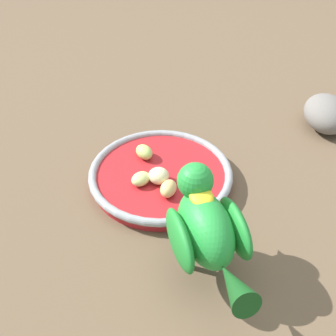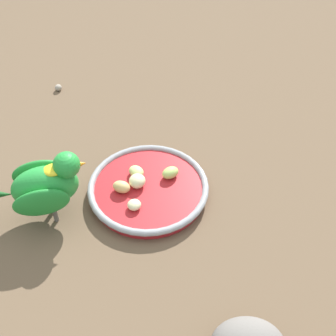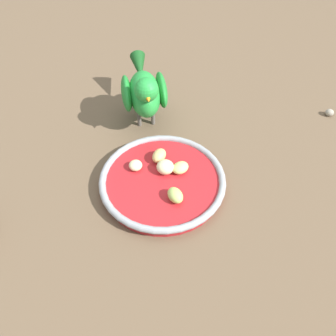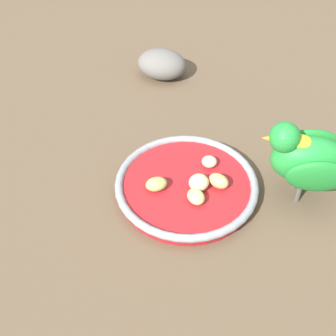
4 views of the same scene
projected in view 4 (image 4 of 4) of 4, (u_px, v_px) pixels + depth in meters
ground_plane at (192, 182)px, 0.75m from camera, size 4.00×4.00×0.00m
feeding_bowl at (186, 186)px, 0.72m from camera, size 0.23×0.23×0.03m
apple_piece_0 at (196, 197)px, 0.69m from camera, size 0.04×0.03×0.02m
apple_piece_1 at (199, 182)px, 0.70m from camera, size 0.04×0.04×0.02m
apple_piece_2 at (219, 181)px, 0.71m from camera, size 0.04×0.03×0.02m
apple_piece_3 at (156, 184)px, 0.70m from camera, size 0.04×0.04×0.02m
apple_piece_4 at (209, 161)px, 0.74m from camera, size 0.04×0.03×0.02m
parrot at (312, 157)px, 0.67m from camera, size 0.16×0.17×0.14m
rock_large at (162, 64)px, 0.96m from camera, size 0.13×0.13×0.06m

